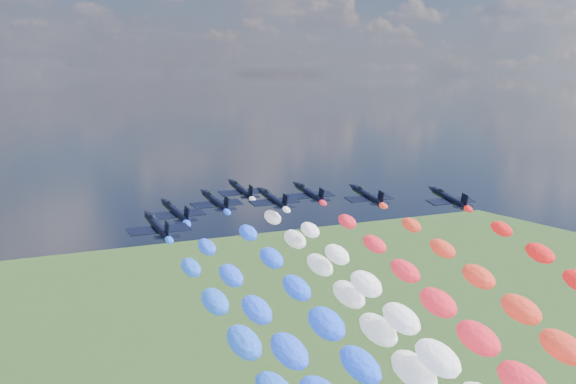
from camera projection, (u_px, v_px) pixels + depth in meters
jet_0 at (157, 226)px, 112.82m from camera, size 9.29×12.75×5.25m
jet_1 at (176, 212)px, 124.90m from camera, size 10.14×13.36×5.25m
jet_2 at (215, 201)px, 135.01m from camera, size 9.99×13.25×5.25m
jet_3 at (273, 199)px, 137.32m from camera, size 9.68×13.03×5.25m
jet_4 at (241, 190)px, 148.44m from camera, size 9.35×12.80×5.25m
jet_5 at (309, 193)px, 144.50m from camera, size 9.62×12.99×5.25m
jet_6 at (367, 196)px, 141.30m from camera, size 9.33×12.78×5.25m
jet_7 at (449, 198)px, 138.19m from camera, size 9.68×13.03×5.25m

